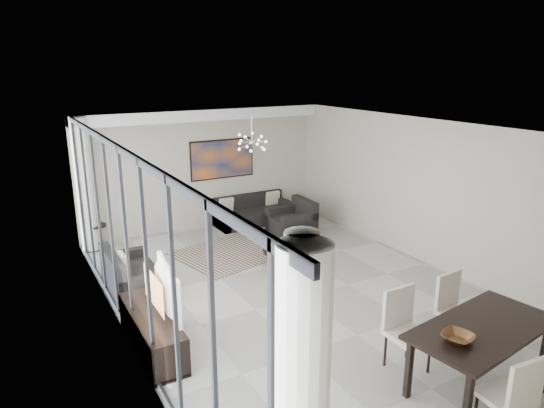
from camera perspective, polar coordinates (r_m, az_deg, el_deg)
room_shell at (r=8.32m, az=6.65°, el=-1.09°), size 6.00×9.00×2.90m
window_wall at (r=6.97m, az=-16.03°, el=-4.92°), size 0.37×8.95×2.90m
soffit at (r=11.56m, az=-7.97°, el=10.35°), size 5.98×0.40×0.26m
painting at (r=12.06m, az=-5.86°, el=5.28°), size 1.68×0.04×0.98m
chandelier at (r=10.11m, az=-2.41°, el=7.29°), size 0.66×0.66×0.71m
rug at (r=10.55m, az=-4.45°, el=-5.58°), size 2.72×2.32×0.01m
coffee_table at (r=9.78m, az=1.73°, el=-6.17°), size 0.96×0.96×0.34m
bowl_coffee at (r=9.73m, az=1.79°, el=-5.10°), size 0.27×0.27×0.08m
sofa_main at (r=12.31m, az=-2.26°, el=-1.19°), size 1.95×0.80×0.71m
loveseat at (r=9.02m, az=-16.19°, el=-8.38°), size 0.85×1.51×0.75m
armchair at (r=11.56m, az=2.49°, el=-2.15°), size 0.95×1.00×0.81m
side_table at (r=11.21m, az=-19.84°, el=-3.20°), size 0.41×0.41×0.56m
tv_console at (r=7.24m, az=-13.95°, el=-14.39°), size 0.49×1.76×0.55m
television at (r=6.98m, az=-13.00°, el=-9.79°), size 0.27×1.20×0.68m
dining_table at (r=6.64m, az=23.55°, el=-13.69°), size 2.09×1.23×0.83m
dining_chair_sw at (r=5.97m, az=26.65°, el=-19.28°), size 0.52×0.52×1.04m
dining_chair_nw at (r=6.76m, az=15.21°, el=-13.33°), size 0.51×0.51×1.10m
dining_chair_ne at (r=7.52m, az=20.52°, el=-10.94°), size 0.51×0.51×1.05m
bowl_dining at (r=6.15m, az=21.02°, el=-14.47°), size 0.43×0.43×0.09m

